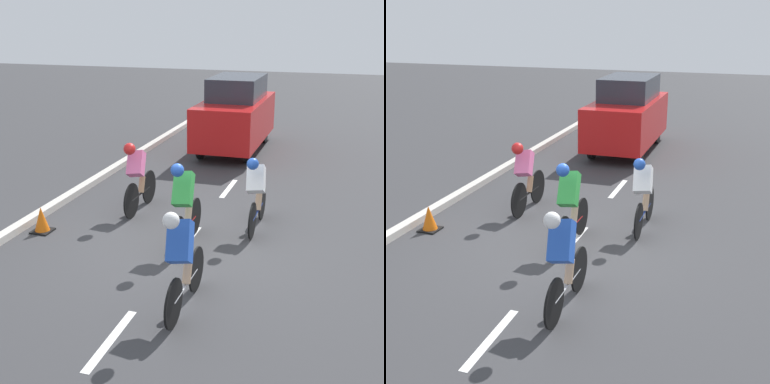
% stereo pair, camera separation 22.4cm
% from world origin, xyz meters
% --- Properties ---
extents(ground_plane, '(60.00, 60.00, 0.00)m').
position_xyz_m(ground_plane, '(0.00, 0.00, 0.00)').
color(ground_plane, '#38383A').
extents(lane_stripe_near, '(0.12, 1.40, 0.01)m').
position_xyz_m(lane_stripe_near, '(0.00, 2.88, 0.00)').
color(lane_stripe_near, white).
rests_on(lane_stripe_near, ground).
extents(lane_stripe_mid, '(0.12, 1.40, 0.01)m').
position_xyz_m(lane_stripe_mid, '(0.00, -0.32, 0.00)').
color(lane_stripe_mid, white).
rests_on(lane_stripe_mid, ground).
extents(lane_stripe_far, '(0.12, 1.40, 0.01)m').
position_xyz_m(lane_stripe_far, '(0.00, -3.52, 0.00)').
color(lane_stripe_far, white).
rests_on(lane_stripe_far, ground).
extents(curb, '(0.20, 25.71, 0.14)m').
position_xyz_m(curb, '(3.20, -0.32, 0.07)').
color(curb, beige).
rests_on(curb, ground).
extents(cyclist_white, '(0.38, 1.70, 1.46)m').
position_xyz_m(cyclist_white, '(-1.05, -1.25, 0.76)').
color(cyclist_white, black).
rests_on(cyclist_white, ground).
extents(cyclist_green, '(0.38, 1.68, 1.57)m').
position_xyz_m(cyclist_green, '(-0.00, -0.13, 0.82)').
color(cyclist_green, black).
rests_on(cyclist_green, ground).
extents(cyclist_blue, '(0.41, 1.71, 1.52)m').
position_xyz_m(cyclist_blue, '(-0.63, 1.92, 0.80)').
color(cyclist_blue, black).
rests_on(cyclist_blue, ground).
extents(cyclist_pink, '(0.39, 1.68, 1.50)m').
position_xyz_m(cyclist_pink, '(1.45, -1.51, 0.79)').
color(cyclist_pink, black).
rests_on(cyclist_pink, ground).
extents(support_car, '(1.70, 4.03, 2.16)m').
position_xyz_m(support_car, '(0.70, -7.22, 1.08)').
color(support_car, black).
rests_on(support_car, ground).
extents(traffic_cone, '(0.36, 0.36, 0.49)m').
position_xyz_m(traffic_cone, '(2.75, 0.05, 0.24)').
color(traffic_cone, black).
rests_on(traffic_cone, ground).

